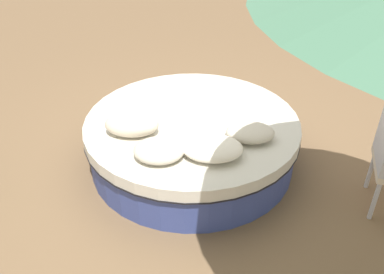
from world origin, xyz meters
name	(u,v)px	position (x,y,z in m)	size (l,w,h in m)	color
ground_plane	(192,161)	(0.00, 0.00, 0.00)	(16.00, 16.00, 0.00)	brown
round_bed	(192,141)	(0.00, 0.00, 0.26)	(2.15, 2.15, 0.51)	#38478C
throw_pillow_0	(132,125)	(-0.55, -0.28, 0.61)	(0.51, 0.31, 0.21)	beige
throw_pillow_1	(159,150)	(-0.25, -0.64, 0.58)	(0.44, 0.38, 0.15)	beige
throw_pillow_2	(212,148)	(0.21, -0.58, 0.59)	(0.54, 0.39, 0.16)	silver
throw_pillow_3	(250,132)	(0.55, -0.30, 0.58)	(0.45, 0.33, 0.15)	beige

